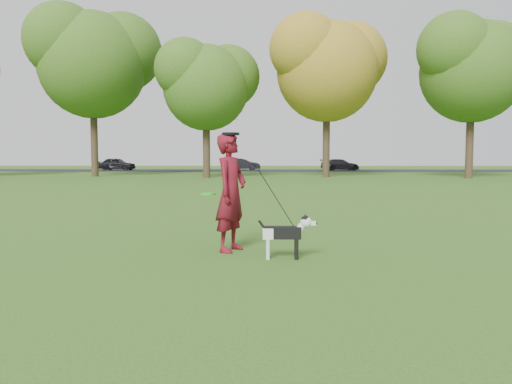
{
  "coord_description": "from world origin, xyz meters",
  "views": [
    {
      "loc": [
        0.14,
        -7.44,
        1.54
      ],
      "look_at": [
        -0.07,
        0.32,
        0.95
      ],
      "focal_mm": 35.0,
      "sensor_mm": 36.0,
      "label": 1
    }
  ],
  "objects_px": {
    "dog": "(287,232)",
    "car_mid": "(242,164)",
    "car_left": "(117,164)",
    "man": "(231,192)",
    "car_right": "(340,165)"
  },
  "relations": [
    {
      "from": "dog",
      "to": "car_left",
      "type": "distance_m",
      "value": 42.83
    },
    {
      "from": "man",
      "to": "car_right",
      "type": "distance_m",
      "value": 40.27
    },
    {
      "from": "man",
      "to": "car_left",
      "type": "height_order",
      "value": "man"
    },
    {
      "from": "man",
      "to": "car_left",
      "type": "xyz_separation_m",
      "value": [
        -13.99,
        39.59,
        -0.32
      ]
    },
    {
      "from": "dog",
      "to": "car_left",
      "type": "xyz_separation_m",
      "value": [
        -14.85,
        40.17,
        0.21
      ]
    },
    {
      "from": "car_left",
      "to": "car_mid",
      "type": "distance_m",
      "value": 12.02
    },
    {
      "from": "dog",
      "to": "car_mid",
      "type": "xyz_separation_m",
      "value": [
        -2.83,
        40.17,
        0.18
      ]
    },
    {
      "from": "dog",
      "to": "car_right",
      "type": "xyz_separation_m",
      "value": [
        6.48,
        40.17,
        0.15
      ]
    },
    {
      "from": "car_left",
      "to": "dog",
      "type": "bearing_deg",
      "value": -152.89
    },
    {
      "from": "car_mid",
      "to": "dog",
      "type": "bearing_deg",
      "value": 175.57
    },
    {
      "from": "car_mid",
      "to": "car_right",
      "type": "height_order",
      "value": "car_mid"
    },
    {
      "from": "car_left",
      "to": "car_right",
      "type": "height_order",
      "value": "car_left"
    },
    {
      "from": "man",
      "to": "car_mid",
      "type": "height_order",
      "value": "man"
    },
    {
      "from": "car_left",
      "to": "man",
      "type": "bearing_deg",
      "value": -153.72
    },
    {
      "from": "car_mid",
      "to": "car_right",
      "type": "xyz_separation_m",
      "value": [
        9.31,
        0.0,
        -0.03
      ]
    }
  ]
}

